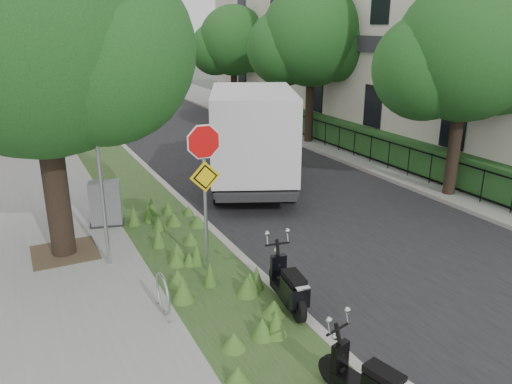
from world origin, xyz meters
TOP-DOWN VIEW (x-y plane):
  - ground at (0.00, 0.00)m, footprint 120.00×120.00m
  - sidewalk_near at (-4.25, 10.00)m, footprint 3.50×60.00m
  - verge at (-1.50, 10.00)m, footprint 2.00×60.00m
  - kerb_near at (-0.50, 10.00)m, footprint 0.20×60.00m
  - road at (3.00, 10.00)m, footprint 7.00×60.00m
  - kerb_far at (6.50, 10.00)m, footprint 0.20×60.00m
  - footpath_far at (8.20, 10.00)m, footprint 3.20×60.00m
  - street_tree_main at (-4.08, 2.86)m, footprint 6.21×5.54m
  - bare_post at (-3.20, 1.80)m, footprint 0.08×0.08m
  - bike_hoop at (-2.70, -0.60)m, footprint 0.06×0.78m
  - sign_assembly at (-1.40, 0.58)m, footprint 0.94×0.08m
  - fence_far at (7.20, 10.00)m, footprint 0.04×24.00m
  - hedge_far at (7.90, 10.00)m, footprint 1.00×24.00m
  - terrace_houses at (11.49, 10.00)m, footprint 7.40×26.40m
  - far_tree_a at (6.94, 2.05)m, footprint 4.60×4.10m
  - far_tree_b at (6.94, 10.05)m, footprint 4.83×4.31m
  - far_tree_c at (6.94, 18.04)m, footprint 4.37×3.89m
  - scooter_far at (-0.63, -1.52)m, footprint 0.49×1.62m
  - box_truck at (2.12, 5.66)m, footprint 4.47×6.36m
  - utility_cabinet at (-2.80, 4.12)m, footprint 0.96×0.75m

SIDE VIEW (x-z plane):
  - ground at x=0.00m, z-range 0.00..0.00m
  - road at x=3.00m, z-range 0.00..0.01m
  - sidewalk_near at x=-4.25m, z-range 0.00..0.12m
  - verge at x=-1.50m, z-range 0.00..0.12m
  - footpath_far at x=8.20m, z-range 0.00..0.12m
  - kerb_near at x=-0.50m, z-range 0.00..0.13m
  - kerb_far at x=6.50m, z-range 0.00..0.13m
  - scooter_far at x=-0.63m, z-range 0.11..0.88m
  - bike_hoop at x=-2.70m, z-range 0.11..0.88m
  - utility_cabinet at x=-2.80m, z-range 0.10..1.23m
  - fence_far at x=7.20m, z-range 0.17..1.17m
  - hedge_far at x=7.90m, z-range 0.12..1.22m
  - box_truck at x=2.12m, z-range 0.41..3.11m
  - bare_post at x=-3.20m, z-range 0.12..4.12m
  - sign_assembly at x=-1.40m, z-range 0.72..3.94m
  - far_tree_c at x=6.94m, z-range 0.99..6.92m
  - far_tree_a at x=6.94m, z-range 1.02..7.24m
  - terrace_houses at x=11.49m, z-range 0.06..8.26m
  - far_tree_b at x=6.94m, z-range 1.09..7.65m
  - street_tree_main at x=-4.08m, z-range 0.97..8.63m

